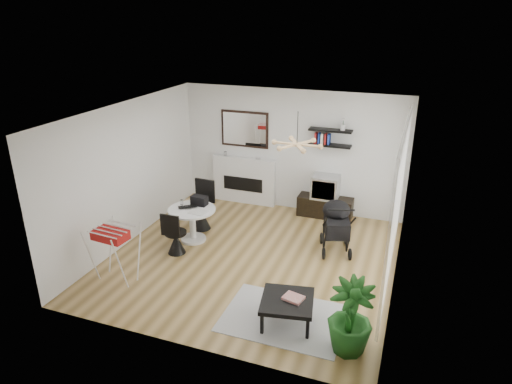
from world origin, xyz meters
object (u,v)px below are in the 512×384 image
(coffee_table, at_px, (287,302))
(stroller, at_px, (336,228))
(potted_plant, at_px, (350,317))
(fireplace, at_px, (244,175))
(crt_tv, at_px, (326,187))
(dining_table, at_px, (192,220))
(tv_console, at_px, (325,207))
(drying_rack, at_px, (115,253))

(coffee_table, bearing_deg, stroller, 84.42)
(coffee_table, xyz_separation_m, potted_plant, (0.93, -0.28, 0.18))
(fireplace, relative_size, crt_tv, 3.79)
(fireplace, bearing_deg, crt_tv, -4.25)
(dining_table, distance_m, coffee_table, 3.06)
(dining_table, xyz_separation_m, stroller, (2.70, 0.59, 0.01))
(crt_tv, xyz_separation_m, potted_plant, (1.21, -4.10, -0.17))
(tv_console, relative_size, coffee_table, 1.37)
(fireplace, distance_m, drying_rack, 3.94)
(fireplace, relative_size, potted_plant, 2.05)
(dining_table, height_order, potted_plant, potted_plant)
(fireplace, distance_m, coffee_table, 4.56)
(tv_console, xyz_separation_m, stroller, (0.50, -1.42, 0.23))
(dining_table, bearing_deg, stroller, 12.33)
(coffee_table, bearing_deg, dining_table, 143.54)
(fireplace, height_order, dining_table, fireplace)
(dining_table, distance_m, stroller, 2.76)
(fireplace, distance_m, potted_plant, 5.29)
(drying_rack, height_order, coffee_table, drying_rack)
(crt_tv, bearing_deg, stroller, -69.96)
(fireplace, xyz_separation_m, dining_table, (-0.24, -2.15, -0.24))
(tv_console, xyz_separation_m, drying_rack, (-2.73, -3.72, 0.29))
(fireplace, distance_m, stroller, 2.92)
(crt_tv, relative_size, dining_table, 0.62)
(stroller, distance_m, potted_plant, 2.78)
(potted_plant, bearing_deg, crt_tv, 106.43)
(tv_console, relative_size, stroller, 1.12)
(tv_console, bearing_deg, coffee_table, -86.06)
(stroller, xyz_separation_m, coffee_table, (-0.24, -2.41, -0.10))
(tv_console, height_order, coffee_table, tv_console)
(crt_tv, relative_size, potted_plant, 0.54)
(potted_plant, bearing_deg, drying_rack, 174.37)
(stroller, height_order, coffee_table, stroller)
(drying_rack, bearing_deg, potted_plant, -0.60)
(crt_tv, xyz_separation_m, drying_rack, (-2.71, -3.71, -0.18))
(drying_rack, bearing_deg, dining_table, 77.76)
(tv_console, height_order, drying_rack, drying_rack)
(crt_tv, distance_m, stroller, 1.52)
(tv_console, relative_size, drying_rack, 1.22)
(fireplace, height_order, drying_rack, fireplace)
(coffee_table, bearing_deg, drying_rack, 177.89)
(tv_console, relative_size, crt_tv, 2.08)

